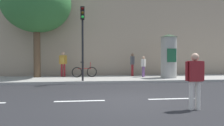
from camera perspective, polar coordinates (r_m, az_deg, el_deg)
name	(u,v)px	position (r m, az deg, el deg)	size (l,w,h in m)	color
ground_plane	(127,100)	(8.25, 3.83, -9.47)	(80.00, 80.00, 0.00)	#232326
sidewalk_curb	(108,79)	(15.10, -1.13, -4.12)	(36.00, 4.00, 0.15)	#9E9B93
lane_markings	(127,100)	(8.25, 3.83, -9.45)	(25.80, 0.16, 0.01)	silver
building_backdrop	(102,25)	(20.21, -2.58, 9.82)	(36.00, 5.00, 8.94)	tan
traffic_light	(83,31)	(13.28, -7.59, 8.08)	(0.24, 0.45, 4.37)	black
poster_column	(169,56)	(15.68, 14.40, 1.85)	(1.17, 1.17, 2.99)	#9E9B93
street_tree	(37,4)	(16.83, -18.86, 14.29)	(4.79, 4.79, 7.21)	brown
pedestrian_in_red_top	(195,77)	(7.06, 20.55, -3.32)	(0.59, 0.25, 1.69)	silver
pedestrian_with_backpack	(143,65)	(15.91, 8.10, -0.52)	(0.42, 0.49, 1.47)	#724C84
pedestrian_tallest	(63,62)	(16.38, -12.51, 0.30)	(0.58, 0.42, 1.79)	maroon
pedestrian_near_pole	(132,63)	(16.65, 5.28, 0.09)	(0.38, 0.54, 1.70)	maroon
bicycle_leaning	(84,72)	(15.66, -7.11, -2.23)	(1.75, 0.36, 1.09)	black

